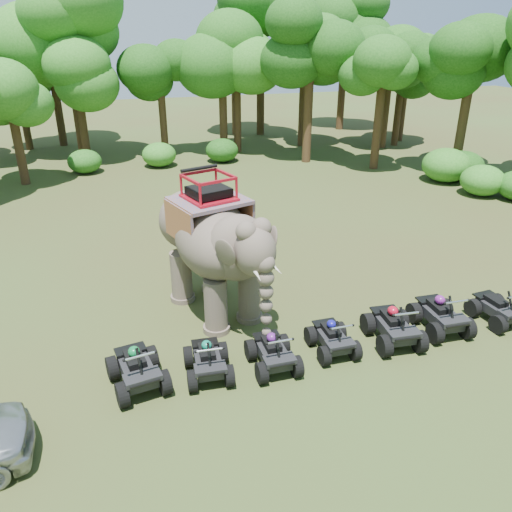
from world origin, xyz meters
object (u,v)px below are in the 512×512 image
object	(u,v)px
atv_0	(137,364)
atv_3	(333,334)
atv_1	(208,356)
atv_4	(394,322)
atv_5	(442,310)
atv_6	(499,304)
elephant	(213,245)
atv_2	(273,348)

from	to	relation	value
atv_0	atv_3	xyz separation A→B (m)	(5.31, -0.07, -0.09)
atv_0	atv_1	world-z (taller)	atv_0
atv_3	atv_4	distance (m)	1.87
atv_5	atv_6	distance (m)	1.99
elephant	atv_6	xyz separation A→B (m)	(8.16, -3.21, -1.66)
atv_4	atv_6	xyz separation A→B (m)	(3.67, 0.06, -0.07)
elephant	atv_2	world-z (taller)	elephant
atv_0	atv_4	world-z (taller)	atv_4
atv_0	atv_2	xyz separation A→B (m)	(3.50, -0.27, -0.06)
atv_4	atv_6	distance (m)	3.67
atv_1	atv_5	xyz separation A→B (m)	(7.07, 0.13, 0.07)
elephant	atv_3	xyz separation A→B (m)	(2.63, -3.20, -1.69)
elephant	atv_4	size ratio (longest dim) A/B	3.02
atv_2	atv_5	bearing A→B (deg)	3.27
atv_2	elephant	bearing A→B (deg)	103.82
atv_4	atv_3	bearing A→B (deg)	-177.33
atv_5	elephant	bearing A→B (deg)	155.76
atv_2	atv_3	bearing A→B (deg)	6.47
atv_4	atv_0	bearing A→B (deg)	-176.20
elephant	atv_2	bearing A→B (deg)	-93.66
atv_0	atv_6	xyz separation A→B (m)	(10.84, -0.08, -0.06)
atv_3	atv_1	bearing A→B (deg)	-178.67
atv_2	atv_4	size ratio (longest dim) A/B	0.90
atv_1	atv_3	distance (m)	3.53
elephant	atv_1	distance (m)	3.75
atv_1	atv_6	world-z (taller)	atv_6
elephant	atv_3	bearing A→B (deg)	-67.87
elephant	atv_4	world-z (taller)	elephant
atv_0	atv_1	distance (m)	1.78
atv_6	elephant	bearing A→B (deg)	154.05
atv_0	atv_3	distance (m)	5.31
atv_2	atv_3	distance (m)	1.82
atv_0	atv_4	distance (m)	7.17
atv_3	atv_4	xyz separation A→B (m)	(1.86, -0.07, 0.09)
elephant	atv_6	distance (m)	8.93
atv_6	atv_0	bearing A→B (deg)	175.13
atv_2	atv_6	world-z (taller)	atv_2
atv_2	atv_1	bearing A→B (deg)	174.80
atv_3	atv_6	distance (m)	5.53
atv_0	atv_5	size ratio (longest dim) A/B	1.00
atv_4	atv_6	size ratio (longest dim) A/B	1.11
atv_0	atv_4	size ratio (longest dim) A/B	0.99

